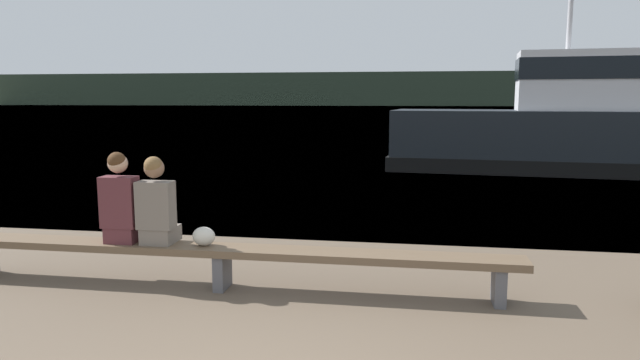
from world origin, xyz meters
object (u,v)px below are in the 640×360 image
Objects in this scene: person_right at (157,205)px; shopping_bag at (204,236)px; bench_main at (222,254)px; person_left at (121,202)px; tugboat_red at (561,134)px.

shopping_bag is at bearing 0.81° from person_right.
bench_main is 1.33m from person_left.
person_left is at bearing -179.90° from person_right.
tugboat_red is (6.57, 11.56, 0.51)m from shopping_bag.
shopping_bag is at bearing 155.96° from tugboat_red.
bench_main is 0.94m from person_right.
shopping_bag is 13.31m from tugboat_red.
person_left reaches higher than person_right.
person_left is 1.04× the size of person_right.
tugboat_red is at bearing 60.39° from shopping_bag.
person_left is 1.06m from shopping_bag.
shopping_bag is 0.03× the size of tugboat_red.
tugboat_red reaches higher than person_right.
bench_main is 6.29× the size of person_left.
person_right is (-0.77, 0.01, 0.54)m from bench_main.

